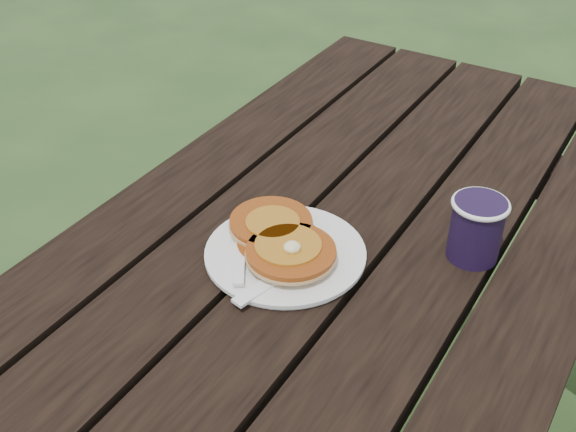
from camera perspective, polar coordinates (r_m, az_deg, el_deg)
The scene contains 5 objects.
plate at distance 1.07m, azimuth -0.21°, elevation -3.03°, with size 0.23×0.23×0.01m, color white.
pancake_stack at distance 1.07m, azimuth -0.55°, elevation -1.88°, with size 0.19×0.17×0.04m.
knife at distance 1.03m, azimuth -0.40°, elevation -4.55°, with size 0.02×0.18×0.01m, color white.
fork at distance 1.04m, azimuth -3.84°, elevation -3.47°, with size 0.03×0.16×0.01m, color white, non-canonical shape.
coffee_cup at distance 1.08m, azimuth 14.69°, elevation -0.74°, with size 0.08×0.08×0.10m.
Camera 1 is at (0.39, -0.63, 1.43)m, focal length 45.00 mm.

